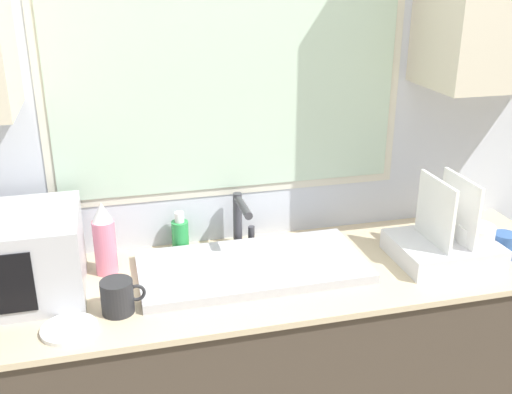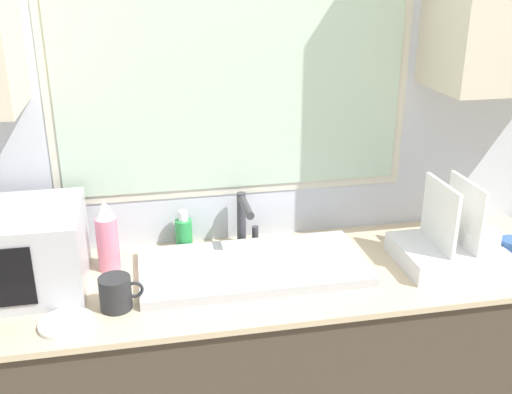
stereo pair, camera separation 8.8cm
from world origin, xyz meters
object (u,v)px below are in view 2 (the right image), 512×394
object	(u,v)px
spray_bottle	(107,236)
mug_near_sink	(116,293)
soap_bottle	(184,232)
faucet	(244,216)
dish_rack	(452,247)

from	to	relation	value
spray_bottle	mug_near_sink	world-z (taller)	spray_bottle
spray_bottle	soap_bottle	world-z (taller)	spray_bottle
spray_bottle	soap_bottle	xyz separation A→B (m)	(0.25, 0.11, -0.06)
spray_bottle	faucet	bearing A→B (deg)	9.23
faucet	spray_bottle	bearing A→B (deg)	-170.77
spray_bottle	soap_bottle	size ratio (longest dim) A/B	1.74
dish_rack	mug_near_sink	xyz separation A→B (m)	(-1.09, -0.06, -0.01)
soap_bottle	dish_rack	bearing A→B (deg)	-18.96
soap_bottle	mug_near_sink	world-z (taller)	soap_bottle
dish_rack	mug_near_sink	world-z (taller)	dish_rack
faucet	mug_near_sink	bearing A→B (deg)	-143.32
spray_bottle	soap_bottle	bearing A→B (deg)	23.27
dish_rack	spray_bottle	size ratio (longest dim) A/B	1.36
dish_rack	soap_bottle	distance (m)	0.91
dish_rack	faucet	bearing A→B (deg)	158.10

